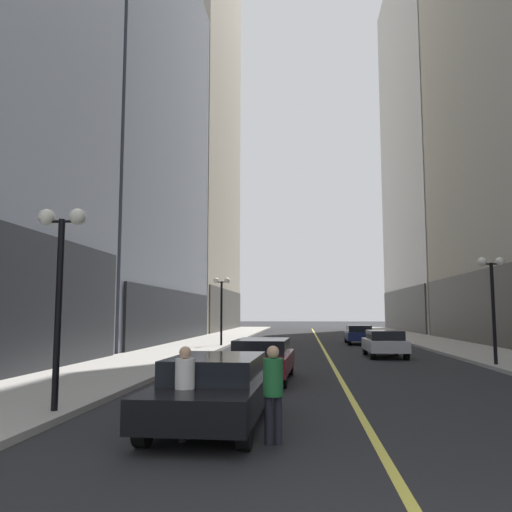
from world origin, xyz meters
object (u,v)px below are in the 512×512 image
Objects in this scene: car_maroon at (262,358)px; car_black at (215,388)px; street_lamp_left_far at (222,296)px; street_lamp_right_mid at (492,286)px; pedestrian_in_green_parka at (273,387)px; car_silver at (385,343)px; pedestrian_in_white_shirt at (185,386)px; street_lamp_left_near at (60,262)px; car_navy at (359,334)px.

car_black is at bearing -93.16° from car_maroon.
street_lamp_left_far is 17.01m from street_lamp_right_mid.
street_lamp_right_mid is (9.34, 11.45, 2.53)m from car_black.
street_lamp_right_mid is (8.12, 12.80, 2.32)m from pedestrian_in_green_parka.
car_silver is 18.50m from pedestrian_in_white_shirt.
pedestrian_in_white_shirt reaches higher than car_silver.
car_black is 17.23m from car_silver.
pedestrian_in_green_parka is at bearing -47.79° from car_black.
street_lamp_left_near and street_lamp_right_mid have the same top height.
car_silver is 11.49m from street_lamp_left_far.
car_black is 1.20× the size of car_silver.
street_lamp_left_far reaches higher than car_maroon.
car_silver is at bearing -34.85° from street_lamp_left_far.
pedestrian_in_white_shirt is 0.36× the size of street_lamp_left_near.
street_lamp_left_far is at bearing 103.64° from car_maroon.
street_lamp_left_near reaches higher than pedestrian_in_green_parka.
street_lamp_left_near is (-9.20, -15.81, 2.54)m from car_silver.
pedestrian_in_green_parka is (-4.52, -17.59, 0.22)m from car_silver.
car_navy is at bearing 81.24° from pedestrian_in_green_parka.
pedestrian_in_green_parka is (-4.38, -28.44, 0.22)m from car_navy.
pedestrian_in_green_parka is at bearing -104.41° from car_silver.
car_navy is 28.94m from pedestrian_in_white_shirt.
street_lamp_left_near is (-3.83, -6.42, 2.54)m from car_maroon.
car_silver is (5.36, 9.40, -0.00)m from car_maroon.
street_lamp_right_mid is at bearing 50.78° from car_black.
street_lamp_right_mid is (8.97, 4.60, 2.54)m from car_maroon.
street_lamp_left_far reaches higher than pedestrian_in_white_shirt.
car_silver is 0.90× the size of street_lamp_left_near.
pedestrian_in_green_parka is at bearing -20.80° from street_lamp_left_near.
pedestrian_in_green_parka reaches higher than car_maroon.
pedestrian_in_green_parka is 0.37× the size of street_lamp_left_far.
car_black is 4.31m from street_lamp_left_near.
car_black is 3.01× the size of pedestrian_in_white_shirt.
street_lamp_right_mid reaches higher than car_maroon.
car_navy is at bearing 71.23° from street_lamp_left_near.
car_maroon is 8.11m from pedestrian_in_white_shirt.
car_navy is 1.07× the size of street_lamp_right_mid.
car_navy is 10.41m from street_lamp_left_far.
pedestrian_in_green_parka reaches higher than car_silver.
car_maroon is at bearing -104.47° from car_navy.
car_maroon is at bearing -119.72° from car_silver.
car_black is at bearing 75.56° from pedestrian_in_white_shirt.
pedestrian_in_white_shirt is (-6.06, -17.47, 0.21)m from car_silver.
pedestrian_in_white_shirt is (-5.92, -28.32, 0.20)m from car_navy.
car_silver is at bearing 70.53° from car_black.
street_lamp_left_far is at bearing 97.49° from pedestrian_in_white_shirt.
car_black is 1.02× the size of car_navy.
car_maroon is 1.05× the size of street_lamp_left_far.
car_maroon is at bearing 59.14° from street_lamp_left_near.
street_lamp_right_mid is (9.66, 12.68, 2.33)m from pedestrian_in_white_shirt.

